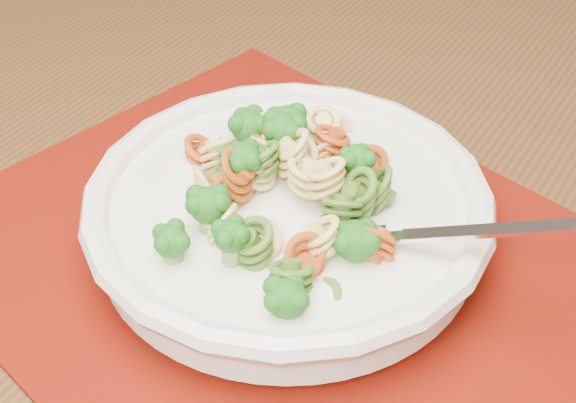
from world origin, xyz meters
The scene contains 5 objects.
dining_table centered at (-0.17, 0.60, 0.62)m, with size 1.62×1.13×0.70m.
placemat centered at (-0.22, 0.53, 0.70)m, with size 0.49×0.38×0.00m, color #5E1004.
pasta_bowl centered at (-0.24, 0.54, 0.73)m, with size 0.29×0.29×0.05m.
pasta_broccoli_heap centered at (-0.24, 0.54, 0.75)m, with size 0.24×0.24×0.06m, color #E3C270, non-canonical shape.
fork centered at (-0.17, 0.54, 0.75)m, with size 0.19×0.02×0.01m, color silver, non-canonical shape.
Camera 1 is at (0.02, 0.21, 1.10)m, focal length 50.00 mm.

